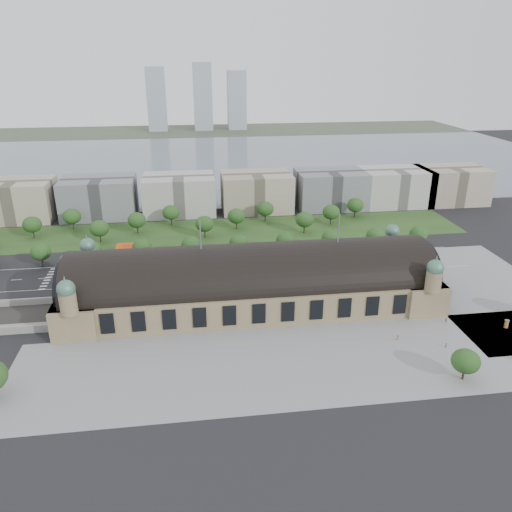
{
  "coord_description": "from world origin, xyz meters",
  "views": [
    {
      "loc": [
        -23.16,
        -182.11,
        96.67
      ],
      "look_at": [
        4.11,
        17.96,
        14.0
      ],
      "focal_mm": 35.0,
      "sensor_mm": 36.0,
      "label": 1
    }
  ],
  "objects": [
    {
      "name": "road_slab",
      "position": [
        -20.0,
        38.0,
        0.0
      ],
      "size": [
        260.0,
        26.0,
        0.1
      ],
      "primitive_type": "cube",
      "color": "black",
      "rests_on": "ground"
    },
    {
      "name": "tree_belt_3",
      "position": [
        -73.0,
        83.0,
        8.05
      ],
      "size": [
        10.4,
        10.4,
        12.48
      ],
      "color": "#2D2116",
      "rests_on": "ground"
    },
    {
      "name": "traffic_car_3",
      "position": [
        -37.67,
        43.69,
        0.66
      ],
      "size": [
        4.74,
        2.32,
        1.33
      ],
      "primitive_type": "imported",
      "rotation": [
        0.0,
        0.0,
        1.67
      ],
      "color": "maroon",
      "rests_on": "ground"
    },
    {
      "name": "tree_belt_6",
      "position": [
        -16.0,
        83.0,
        8.05
      ],
      "size": [
        10.4,
        10.4,
        12.48
      ],
      "color": "#2D2116",
      "rests_on": "ground"
    },
    {
      "name": "station",
      "position": [
        0.0,
        0.0,
        10.28
      ],
      "size": [
        150.0,
        48.4,
        44.3
      ],
      "color": "#8E7C58",
      "rests_on": "ground"
    },
    {
      "name": "far_shore",
      "position": [
        0.0,
        498.0,
        0.0
      ],
      "size": [
        700.0,
        120.0,
        0.14
      ],
      "primitive_type": "cube",
      "color": "#44513D",
      "rests_on": "ground"
    },
    {
      "name": "parked_car_6",
      "position": [
        -28.15,
        25.0,
        0.7
      ],
      "size": [
        5.19,
        3.91,
        1.4
      ],
      "primitive_type": "imported",
      "rotation": [
        0.0,
        0.0,
        -1.11
      ],
      "color": "black",
      "rests_on": "ground"
    },
    {
      "name": "traffic_car_1",
      "position": [
        -72.42,
        44.41,
        0.73
      ],
      "size": [
        4.56,
        1.95,
        1.46
      ],
      "primitive_type": "imported",
      "rotation": [
        0.0,
        0.0,
        1.66
      ],
      "color": "gray",
      "rests_on": "ground"
    },
    {
      "name": "bus_east",
      "position": [
        9.28,
        32.0,
        1.71
      ],
      "size": [
        12.48,
        4.09,
        3.41
      ],
      "primitive_type": "imported",
      "rotation": [
        0.0,
        0.0,
        1.67
      ],
      "color": "silver",
      "rests_on": "ground"
    },
    {
      "name": "parked_car_3",
      "position": [
        -43.54,
        23.63,
        0.71
      ],
      "size": [
        4.33,
        3.88,
        1.42
      ],
      "primitive_type": "imported",
      "rotation": [
        0.0,
        0.0,
        -0.92
      ],
      "color": "#595B60",
      "rests_on": "ground"
    },
    {
      "name": "pedestrian_0",
      "position": [
        48.82,
        -34.83,
        0.97
      ],
      "size": [
        0.95,
        0.55,
        1.95
      ],
      "primitive_type": "imported",
      "rotation": [
        0.0,
        0.0,
        0.0
      ],
      "color": "gray",
      "rests_on": "ground"
    },
    {
      "name": "parked_car_0",
      "position": [
        -80.0,
        22.63,
        0.74
      ],
      "size": [
        4.69,
        3.6,
        1.49
      ],
      "primitive_type": "imported",
      "rotation": [
        0.0,
        0.0,
        -1.05
      ],
      "color": "black",
      "rests_on": "ground"
    },
    {
      "name": "ground",
      "position": [
        0.0,
        0.0,
        0.0
      ],
      "size": [
        900.0,
        900.0,
        0.0
      ],
      "primitive_type": "plane",
      "color": "black",
      "rests_on": "ground"
    },
    {
      "name": "parked_car_2",
      "position": [
        -73.6,
        23.68,
        0.7
      ],
      "size": [
        4.99,
        4.58,
        1.4
      ],
      "primitive_type": "imported",
      "rotation": [
        0.0,
        0.0,
        -0.89
      ],
      "color": "#1D1844",
      "rests_on": "ground"
    },
    {
      "name": "office_3",
      "position": [
        -30.0,
        133.0,
        12.0
      ],
      "size": [
        45.0,
        32.0,
        24.0
      ],
      "primitive_type": "cube",
      "color": "#B3B1AA",
      "rests_on": "ground"
    },
    {
      "name": "bus_west",
      "position": [
        -13.61,
        28.86,
        1.6
      ],
      "size": [
        11.64,
        3.29,
        3.21
      ],
      "primitive_type": "imported",
      "rotation": [
        0.0,
        0.0,
        1.62
      ],
      "color": "red",
      "rests_on": "ground"
    },
    {
      "name": "tree_belt_1",
      "position": [
        -111.0,
        95.0,
        8.05
      ],
      "size": [
        10.4,
        10.4,
        12.48
      ],
      "color": "#2D2116",
      "rests_on": "ground"
    },
    {
      "name": "tree_row_5",
      "position": [
        0.0,
        53.0,
        7.43
      ],
      "size": [
        9.6,
        9.6,
        11.52
      ],
      "color": "#2D2116",
      "rests_on": "ground"
    },
    {
      "name": "office_6",
      "position": [
        115.0,
        133.0,
        12.0
      ],
      "size": [
        45.0,
        32.0,
        24.0
      ],
      "primitive_type": "cube",
      "color": "#B3B1AA",
      "rests_on": "ground"
    },
    {
      "name": "tree_row_2",
      "position": [
        -72.0,
        53.0,
        7.43
      ],
      "size": [
        9.6,
        9.6,
        11.52
      ],
      "color": "#2D2116",
      "rests_on": "ground"
    },
    {
      "name": "pedestrian_1",
      "position": [
        63.69,
        -41.86,
        0.92
      ],
      "size": [
        0.72,
        0.8,
        1.84
      ],
      "primitive_type": "imported",
      "rotation": [
        0.0,
        0.0,
        1.04
      ],
      "color": "gray",
      "rests_on": "ground"
    },
    {
      "name": "tree_row_7",
      "position": [
        48.0,
        53.0,
        7.43
      ],
      "size": [
        9.6,
        9.6,
        11.52
      ],
      "color": "#2D2116",
      "rests_on": "ground"
    },
    {
      "name": "plaza_south",
      "position": [
        10.0,
        -44.0,
        0.0
      ],
      "size": [
        190.0,
        48.0,
        0.12
      ],
      "primitive_type": "cube",
      "color": "gray",
      "rests_on": "ground"
    },
    {
      "name": "tree_plaza_s",
      "position": [
        60.0,
        -60.0,
        6.8
      ],
      "size": [
        9.0,
        9.0,
        10.64
      ],
      "color": "#2D2116",
      "rests_on": "ground"
    },
    {
      "name": "tree_row_8",
      "position": [
        72.0,
        53.0,
        7.43
      ],
      "size": [
        9.6,
        9.6,
        11.52
      ],
      "color": "#2D2116",
      "rests_on": "ground"
    },
    {
      "name": "tree_belt_11",
      "position": [
        79.0,
        107.0,
        8.05
      ],
      "size": [
        10.4,
        10.4,
        12.48
      ],
      "color": "#2D2116",
      "rests_on": "ground"
    },
    {
      "name": "tree_belt_2",
      "position": [
        -92.0,
        107.0,
        8.05
      ],
      "size": [
        10.4,
        10.4,
        12.48
      ],
      "color": "#2D2116",
      "rests_on": "ground"
    },
    {
      "name": "advertising_column",
      "position": [
        92.86,
        -32.0,
        1.67
      ],
      "size": [
        1.7,
        1.7,
        3.22
      ],
      "color": "#B42D44",
      "rests_on": "ground"
    },
    {
      "name": "tree_belt_4",
      "position": [
        -54.0,
        95.0,
        8.05
      ],
      "size": [
        10.4,
        10.4,
        12.48
      ],
      "color": "#2D2116",
      "rests_on": "ground"
    },
    {
      "name": "plaza_east",
      "position": [
        103.0,
        0.0,
        0.0
      ],
      "size": [
        56.0,
        100.0,
        0.12
      ],
      "primitive_type": "cube",
      "color": "gray",
      "rests_on": "ground"
    },
    {
      "name": "tree_belt_7",
      "position": [
        3.0,
        95.0,
        8.05
      ],
      "size": [
        10.4,
        10.4,
        12.48
      ],
      "color": "#2D2116",
      "rests_on": "ground"
    },
    {
      "name": "lake",
      "position": [
        0.0,
        298.0,
        0.0
      ],
      "size": [
        700.0,
        320.0,
        0.08
      ],
      "primitive_type": "cube",
      "color": "slate",
      "rests_on": "ground"
    },
    {
      "name": "tree_belt_9",
      "position": [
        41.0,
        83.0,
        8.05
      ],
      "size": [
        10.4,
        10.4,
        12.48
      ],
      "color": "#2D2116",
      "rests_on": "ground"
    },
    {
      "name": "tree_belt_10",
      "position": [
        60.0,
        95.0,
        8.05
      ],
      "size": [
        10.4,
        10.4,
        12.48
      ],
      "color": "#2D2116",
      "rests_on": "ground"
    },
    {
      "name": "parked_car_4",
      "position": [
        -27.27,
        23.62,
        0.67
      ],
      "size": [
        4.16,
        3.52,
        1.35
      ],
      "primitive_type": "imported",
      "rotation": [
        0.0,
        0.0,
        -0.95
      ],
      "color": "silver",
      "rests_on": "ground"
    },
    {
      "name": "parked_car_5",
      "position": [
        -47.26,
        21.0,
        0.81
      ],
      "size": [
        6.4,
        5.32,
        1.63
      ],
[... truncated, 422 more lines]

